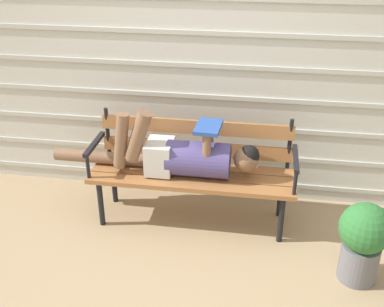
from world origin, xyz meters
TOP-DOWN VIEW (x-y plane):
  - ground_plane at (0.00, 0.00)m, footprint 12.00×12.00m
  - house_siding at (0.00, 0.64)m, footprint 4.42×0.08m
  - park_bench at (0.00, 0.22)m, footprint 1.59×0.46m
  - reclining_person at (-0.08, 0.15)m, footprint 1.64×0.27m
  - potted_plant at (1.22, -0.35)m, footprint 0.34×0.34m

SIDE VIEW (x-z plane):
  - ground_plane at x=0.00m, z-range 0.00..0.00m
  - potted_plant at x=1.22m, z-range 0.03..0.62m
  - park_bench at x=0.00m, z-range 0.05..0.89m
  - reclining_person at x=-0.08m, z-range 0.32..0.85m
  - house_siding at x=0.00m, z-range 0.00..2.31m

